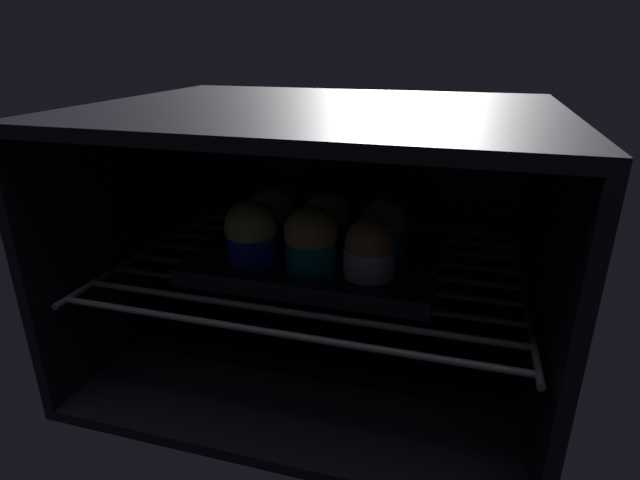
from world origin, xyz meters
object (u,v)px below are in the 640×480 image
muffin_row0_col1 (311,240)px  muffin_row0_col0 (251,234)px  muffin_row0_col2 (370,249)px  muffin_row1_col1 (329,221)px  muffin_row1_col2 (384,227)px  muffin_row1_col0 (272,216)px  baking_tray (320,258)px

muffin_row0_col1 → muffin_row0_col0: bearing=-179.9°
muffin_row0_col2 → muffin_row0_col0: bearing=-179.6°
muffin_row1_col1 → muffin_row1_col2: muffin_row1_col1 is taller
muffin_row0_col0 → muffin_row0_col2: muffin_row0_col0 is taller
muffin_row0_col2 → muffin_row1_col2: (0.32, 8.28, 0.01)cm
muffin_row1_col0 → muffin_row1_col1: 8.72cm
muffin_row0_col0 → muffin_row1_col2: muffin_row0_col0 is taller
baking_tray → muffin_row0_col2: bearing=-28.4°
muffin_row0_col0 → muffin_row1_col0: 8.10cm
baking_tray → muffin_row1_col1: muffin_row1_col1 is taller
muffin_row0_col0 → muffin_row1_col0: (-0.13, 8.09, -0.24)cm
muffin_row0_col0 → muffin_row1_col1: bearing=43.0°
muffin_row0_col1 → muffin_row1_col0: size_ratio=1.01×
muffin_row1_col1 → muffin_row1_col2: (7.88, 0.39, -0.24)cm
muffin_row1_col1 → muffin_row1_col2: 7.89cm
muffin_row0_col1 → muffin_row0_col2: muffin_row0_col1 is taller
baking_tray → muffin_row0_col0: 10.40cm
muffin_row1_col1 → muffin_row0_col2: bearing=-46.3°
muffin_row0_col2 → muffin_row1_col0: 18.12cm
muffin_row0_col1 → muffin_row1_col2: muffin_row0_col1 is taller
muffin_row0_col2 → muffin_row1_col1: size_ratio=1.02×
muffin_row0_col0 → muffin_row0_col2: 16.15cm
muffin_row0_col0 → muffin_row0_col2: size_ratio=1.02×
muffin_row1_col0 → muffin_row1_col2: size_ratio=1.08×
muffin_row1_col0 → muffin_row0_col1: bearing=-43.5°
muffin_row1_col1 → muffin_row1_col2: size_ratio=1.06×
muffin_row0_col2 → muffin_row1_col2: size_ratio=1.07×
muffin_row0_col1 → muffin_row1_col0: 11.73cm
muffin_row0_col0 → muffin_row1_col1: 11.75cm
muffin_row0_col1 → muffin_row1_col1: (0.21, 8.00, -0.18)cm
baking_tray → muffin_row1_col1: (0.24, 3.68, 4.30)cm
muffin_row0_col0 → muffin_row1_col0: bearing=90.9°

